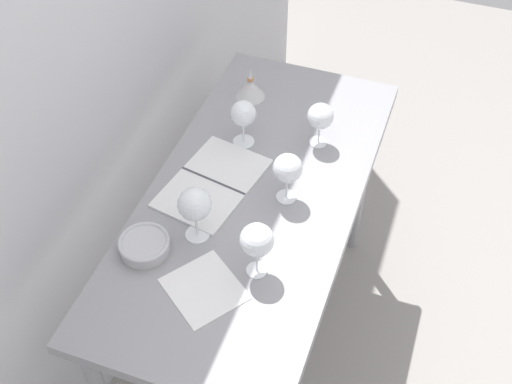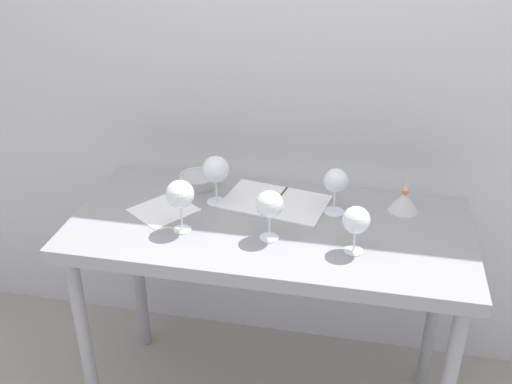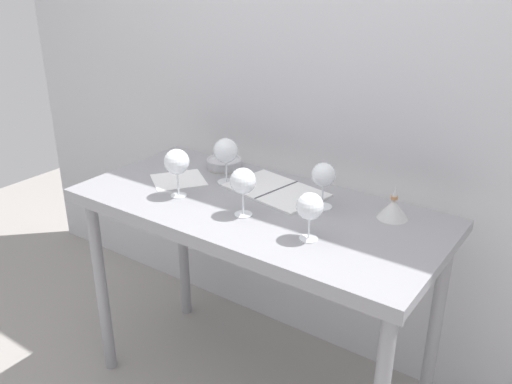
% 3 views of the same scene
% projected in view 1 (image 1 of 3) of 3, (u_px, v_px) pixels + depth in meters
% --- Properties ---
extents(ground_plane, '(6.00, 6.00, 0.00)m').
position_uv_depth(ground_plane, '(253.00, 340.00, 2.76)').
color(ground_plane, gray).
extents(back_wall, '(3.80, 0.04, 2.60)m').
position_uv_depth(back_wall, '(94.00, 58.00, 1.92)').
color(back_wall, silver).
rests_on(back_wall, ground_plane).
extents(steel_counter, '(1.40, 0.65, 0.90)m').
position_uv_depth(steel_counter, '(254.00, 215.00, 2.18)').
color(steel_counter, gray).
rests_on(steel_counter, ground_plane).
extents(wine_glass_far_left, '(0.10, 0.10, 0.19)m').
position_uv_depth(wine_glass_far_left, '(195.00, 205.00, 1.88)').
color(wine_glass_far_left, white).
rests_on(wine_glass_far_left, steel_counter).
extents(wine_glass_far_right, '(0.09, 0.09, 0.17)m').
position_uv_depth(wine_glass_far_right, '(243.00, 115.00, 2.17)').
color(wine_glass_far_right, white).
rests_on(wine_glass_far_right, steel_counter).
extents(wine_glass_near_left, '(0.10, 0.10, 0.19)m').
position_uv_depth(wine_glass_near_left, '(257.00, 241.00, 1.79)').
color(wine_glass_near_left, white).
rests_on(wine_glass_near_left, steel_counter).
extents(wine_glass_near_center, '(0.09, 0.09, 0.18)m').
position_uv_depth(wine_glass_near_center, '(288.00, 169.00, 1.99)').
color(wine_glass_near_center, white).
rests_on(wine_glass_near_center, steel_counter).
extents(wine_glass_near_right, '(0.09, 0.09, 0.16)m').
position_uv_depth(wine_glass_near_right, '(320.00, 117.00, 2.18)').
color(wine_glass_near_right, white).
rests_on(wine_glass_near_right, steel_counter).
extents(open_notebook, '(0.41, 0.30, 0.01)m').
position_uv_depth(open_notebook, '(213.00, 183.00, 2.12)').
color(open_notebook, silver).
rests_on(open_notebook, steel_counter).
extents(tasting_sheet_upper, '(0.27, 0.28, 0.00)m').
position_uv_depth(tasting_sheet_upper, '(203.00, 288.00, 1.85)').
color(tasting_sheet_upper, white).
rests_on(tasting_sheet_upper, steel_counter).
extents(tasting_bowl, '(0.15, 0.15, 0.05)m').
position_uv_depth(tasting_bowl, '(144.00, 245.00, 1.92)').
color(tasting_bowl, beige).
rests_on(tasting_bowl, steel_counter).
extents(decanter_funnel, '(0.11, 0.11, 0.13)m').
position_uv_depth(decanter_funnel, '(250.00, 88.00, 2.41)').
color(decanter_funnel, silver).
rests_on(decanter_funnel, steel_counter).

